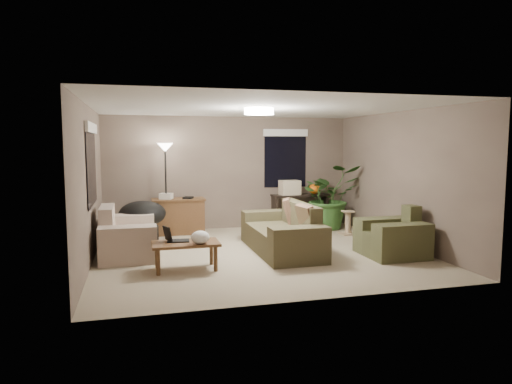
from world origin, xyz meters
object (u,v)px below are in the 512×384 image
object	(u,v)px
armchair	(393,238)
cat_scratching_post	(348,224)
main_sofa	(283,235)
desk	(179,216)
floor_lamp	(165,158)
coffee_table	(186,246)
papasan_chair	(143,218)
loveseat	(126,238)
console_table	(300,208)
houseplant	(329,204)

from	to	relation	value
armchair	cat_scratching_post	bearing A→B (deg)	87.27
main_sofa	desk	world-z (taller)	main_sofa
floor_lamp	coffee_table	bearing A→B (deg)	-87.90
coffee_table	papasan_chair	world-z (taller)	papasan_chair
armchair	coffee_table	xyz separation A→B (m)	(-3.49, 0.01, 0.06)
armchair	desk	world-z (taller)	armchair
armchair	floor_lamp	world-z (taller)	floor_lamp
loveseat	papasan_chair	bearing A→B (deg)	74.35
desk	console_table	bearing A→B (deg)	2.29
main_sofa	armchair	distance (m)	1.86
coffee_table	houseplant	world-z (taller)	houseplant
coffee_table	papasan_chair	bearing A→B (deg)	105.01
console_table	papasan_chair	xyz separation A→B (m)	(-3.51, -0.72, 0.03)
console_table	loveseat	bearing A→B (deg)	-155.30
main_sofa	coffee_table	bearing A→B (deg)	-157.01
loveseat	armchair	world-z (taller)	same
main_sofa	houseplant	size ratio (longest dim) A/B	1.53
loveseat	houseplant	xyz separation A→B (m)	(4.36, 1.39, 0.26)
main_sofa	console_table	xyz separation A→B (m)	(1.11, 2.18, 0.14)
desk	houseplant	xyz separation A→B (m)	(3.33, -0.24, 0.18)
floor_lamp	main_sofa	bearing A→B (deg)	-46.99
papasan_chair	houseplant	world-z (taller)	houseplant
loveseat	desk	bearing A→B (deg)	57.68
loveseat	houseplant	distance (m)	4.59
armchair	houseplant	bearing A→B (deg)	90.30
armchair	papasan_chair	size ratio (longest dim) A/B	0.97
coffee_table	papasan_chair	size ratio (longest dim) A/B	0.97
coffee_table	floor_lamp	xyz separation A→B (m)	(-0.10, 2.80, 1.24)
loveseat	papasan_chair	size ratio (longest dim) A/B	1.54
console_table	floor_lamp	xyz separation A→B (m)	(-3.01, -0.14, 1.16)
papasan_chair	houseplant	size ratio (longest dim) A/B	0.72
desk	floor_lamp	xyz separation A→B (m)	(-0.25, -0.03, 1.22)
armchair	coffee_table	bearing A→B (deg)	179.79
console_table	floor_lamp	world-z (taller)	floor_lamp
main_sofa	houseplant	xyz separation A→B (m)	(1.68, 1.83, 0.27)
armchair	cat_scratching_post	size ratio (longest dim) A/B	2.00
main_sofa	loveseat	bearing A→B (deg)	170.76
armchair	console_table	size ratio (longest dim) A/B	0.77
console_table	papasan_chair	world-z (taller)	papasan_chair
armchair	coffee_table	world-z (taller)	armchair
papasan_chair	cat_scratching_post	distance (m)	4.20
loveseat	papasan_chair	distance (m)	1.08
loveseat	papasan_chair	world-z (taller)	loveseat
papasan_chair	main_sofa	bearing A→B (deg)	-31.38
armchair	floor_lamp	bearing A→B (deg)	141.95
loveseat	coffee_table	world-z (taller)	loveseat
floor_lamp	desk	bearing A→B (deg)	7.18
console_table	houseplant	bearing A→B (deg)	-31.51
floor_lamp	armchair	bearing A→B (deg)	-38.05
console_table	armchair	bearing A→B (deg)	-78.82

